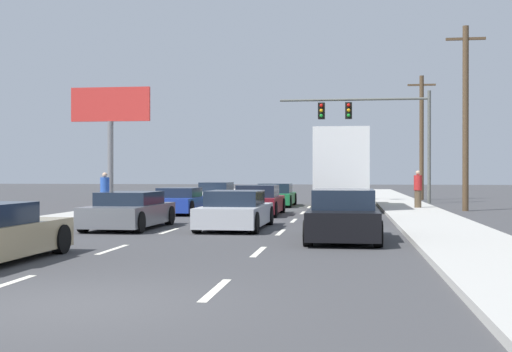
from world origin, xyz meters
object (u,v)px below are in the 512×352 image
utility_pole_mid (466,116)px  car_white (217,194)px  car_maroon (259,201)px  car_black (344,217)px  car_blue (181,202)px  traffic_signal_mast (365,119)px  box_truck (342,165)px  car_navy (341,206)px  pedestrian_near_corner (105,192)px  pedestrian_mid_block (418,189)px  utility_pole_far (422,136)px  car_silver (236,211)px  car_gray (129,211)px  car_green (276,196)px  roadside_billboard (110,118)px

utility_pole_mid → car_white: bearing=162.3°
car_maroon → car_black: bearing=-70.7°
car_blue → traffic_signal_mast: (8.23, 11.49, 4.41)m
car_maroon → car_black: size_ratio=1.02×
car_blue → box_truck: size_ratio=0.55×
car_black → car_navy: bearing=91.0°
car_white → pedestrian_near_corner: 9.67m
car_white → car_black: size_ratio=1.04×
car_navy → pedestrian_mid_block: bearing=64.4°
box_truck → utility_pole_far: bearing=67.6°
box_truck → utility_pole_far: size_ratio=1.04×
car_silver → box_truck: size_ratio=0.53×
utility_pole_far → pedestrian_mid_block: utility_pole_far is taller
car_gray → box_truck: (6.61, 12.25, 1.60)m
car_black → pedestrian_mid_block: (3.38, 14.68, 0.40)m
pedestrian_mid_block → car_black: bearing=-103.0°
car_green → utility_pole_far: (8.59, 9.54, 3.64)m
box_truck → roadside_billboard: bearing=152.7°
car_gray → car_green: bearing=78.4°
box_truck → utility_pole_far: (5.07, 12.30, 2.04)m
car_white → pedestrian_near_corner: (-3.02, -9.18, 0.37)m
car_silver → traffic_signal_mast: 20.15m
car_maroon → car_navy: size_ratio=0.94×
utility_pole_far → pedestrian_mid_block: (-1.51, -12.80, -3.19)m
utility_pole_far → car_blue: bearing=-125.8°
box_truck → car_silver: bearing=-105.1°
car_white → car_gray: car_white is taller
utility_pole_far → pedestrian_near_corner: bearing=-129.5°
car_silver → utility_pole_mid: 14.97m
box_truck → roadside_billboard: size_ratio=1.20×
car_blue → traffic_signal_mast: 14.80m
car_blue → utility_pole_far: size_ratio=0.57×
car_black → utility_pole_far: (4.89, 27.48, 3.58)m
traffic_signal_mast → roadside_billboard: roadside_billboard is taller
car_blue → pedestrian_near_corner: size_ratio=2.80×
traffic_signal_mast → pedestrian_near_corner: size_ratio=5.32×
car_white → car_silver: (3.56, -15.36, -0.03)m
car_green → box_truck: bearing=-38.1°
car_green → car_silver: bearing=-88.9°
car_silver → roadside_billboard: bearing=119.8°
car_navy → utility_pole_far: size_ratio=0.57×
car_green → car_black: size_ratio=1.01×
utility_pole_far → roadside_billboard: utility_pole_far is taller
car_green → pedestrian_mid_block: (7.08, -3.27, 0.46)m
box_truck → car_navy: bearing=-89.7°
car_maroon → box_truck: 6.19m
car_silver → car_navy: size_ratio=0.97×
car_navy → utility_pole_mid: utility_pole_mid is taller
traffic_signal_mast → utility_pole_mid: 8.95m
car_green → utility_pole_mid: 10.56m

